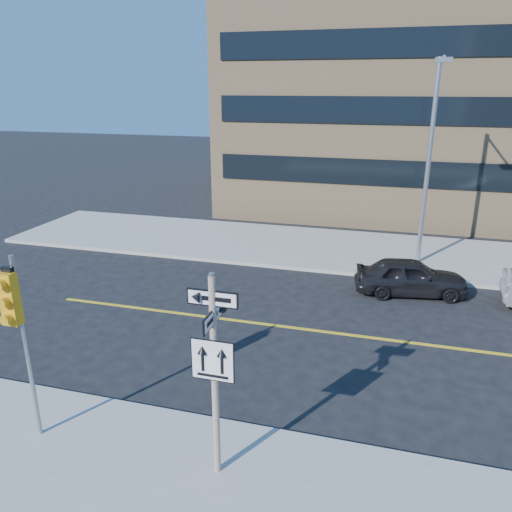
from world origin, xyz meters
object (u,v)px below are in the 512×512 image
(streetlight_a, at_px, (430,151))
(parked_car_a, at_px, (411,277))
(sign_pole, at_px, (214,367))
(traffic_signal, at_px, (14,313))

(streetlight_a, bearing_deg, parked_car_a, -96.78)
(sign_pole, height_order, streetlight_a, streetlight_a)
(parked_car_a, height_order, streetlight_a, streetlight_a)
(traffic_signal, bearing_deg, streetlight_a, 59.20)
(traffic_signal, height_order, parked_car_a, traffic_signal)
(parked_car_a, xyz_separation_m, streetlight_a, (0.36, 3.00, 4.09))
(traffic_signal, distance_m, streetlight_a, 15.72)
(traffic_signal, height_order, streetlight_a, streetlight_a)
(sign_pole, height_order, traffic_signal, sign_pole)
(sign_pole, distance_m, traffic_signal, 4.05)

